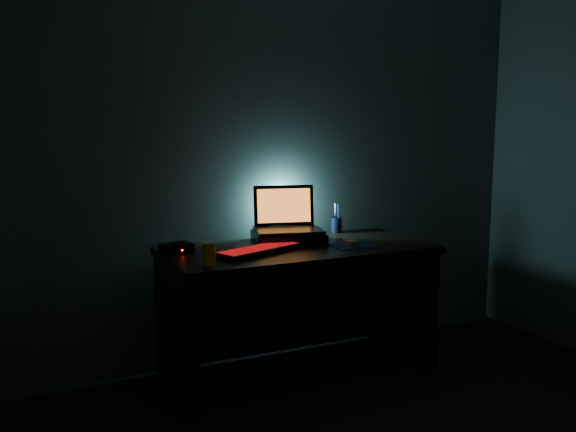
# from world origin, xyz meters

# --- Properties ---
(room) EXTENTS (3.50, 4.00, 2.50)m
(room) POSITION_xyz_m (0.00, 0.00, 1.25)
(room) COLOR black
(room) RESTS_ON ground
(desk) EXTENTS (1.50, 0.70, 0.75)m
(desk) POSITION_xyz_m (0.00, 1.67, 0.49)
(desk) COLOR black
(desk) RESTS_ON ground
(riser) EXTENTS (0.46, 0.38, 0.06)m
(riser) POSITION_xyz_m (0.01, 1.76, 0.78)
(riser) COLOR black
(riser) RESTS_ON desk
(laptop) EXTENTS (0.43, 0.36, 0.26)m
(laptop) POSITION_xyz_m (0.02, 1.81, 0.87)
(laptop) COLOR black
(laptop) RESTS_ON riser
(keyboard) EXTENTS (0.53, 0.33, 0.03)m
(keyboard) POSITION_xyz_m (-0.26, 1.56, 0.77)
(keyboard) COLOR black
(keyboard) RESTS_ON desk
(mousepad) EXTENTS (0.23, 0.21, 0.00)m
(mousepad) POSITION_xyz_m (0.28, 1.51, 0.75)
(mousepad) COLOR #0B1F52
(mousepad) RESTS_ON desk
(mouse) EXTENTS (0.06, 0.10, 0.03)m
(mouse) POSITION_xyz_m (0.28, 1.51, 0.77)
(mouse) COLOR gray
(mouse) RESTS_ON mousepad
(pen_cup) EXTENTS (0.08, 0.08, 0.09)m
(pen_cup) POSITION_xyz_m (0.41, 1.92, 0.80)
(pen_cup) COLOR black
(pen_cup) RESTS_ON desk
(juice_glass) EXTENTS (0.07, 0.07, 0.11)m
(juice_glass) POSITION_xyz_m (-0.59, 1.40, 0.81)
(juice_glass) COLOR yellow
(juice_glass) RESTS_ON desk
(router) EXTENTS (0.18, 0.15, 0.05)m
(router) POSITION_xyz_m (-0.66, 1.74, 0.78)
(router) COLOR black
(router) RESTS_ON desk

